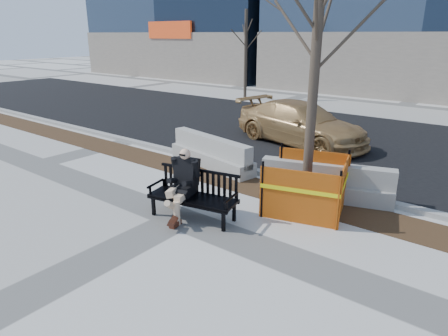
% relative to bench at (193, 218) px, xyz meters
% --- Properties ---
extents(ground, '(120.00, 120.00, 0.00)m').
position_rel_bench_xyz_m(ground, '(-0.22, -0.20, 0.00)').
color(ground, beige).
rests_on(ground, ground).
extents(mulch_strip, '(40.00, 1.20, 0.02)m').
position_rel_bench_xyz_m(mulch_strip, '(-0.22, 2.40, 0.00)').
color(mulch_strip, '#47301C').
rests_on(mulch_strip, ground).
extents(asphalt_street, '(60.00, 10.40, 0.01)m').
position_rel_bench_xyz_m(asphalt_street, '(-0.22, 8.60, 0.00)').
color(asphalt_street, black).
rests_on(asphalt_street, ground).
extents(curb, '(60.00, 0.25, 0.12)m').
position_rel_bench_xyz_m(curb, '(-0.22, 3.35, 0.06)').
color(curb, '#9E9B93').
rests_on(curb, ground).
extents(bench, '(2.13, 1.11, 1.08)m').
position_rel_bench_xyz_m(bench, '(0.00, 0.00, 0.00)').
color(bench, black).
rests_on(bench, ground).
extents(seated_man, '(0.86, 1.20, 1.53)m').
position_rel_bench_xyz_m(seated_man, '(-0.27, 0.00, 0.00)').
color(seated_man, black).
rests_on(seated_man, ground).
extents(tree_fence, '(3.21, 3.21, 6.51)m').
position_rel_bench_xyz_m(tree_fence, '(1.73, 1.99, 0.00)').
color(tree_fence, '#DD5C13').
rests_on(tree_fence, ground).
extents(sedan, '(5.57, 3.15, 1.52)m').
position_rel_bench_xyz_m(sedan, '(-1.10, 7.17, 0.00)').
color(sedan, tan).
rests_on(sedan, ground).
extents(jersey_barrier_left, '(3.38, 1.31, 0.95)m').
position_rel_bench_xyz_m(jersey_barrier_left, '(-2.00, 3.05, 0.00)').
color(jersey_barrier_left, '#A5A39B').
rests_on(jersey_barrier_left, ground).
extents(jersey_barrier_right, '(3.24, 1.58, 0.92)m').
position_rel_bench_xyz_m(jersey_barrier_right, '(1.85, 2.84, 0.00)').
color(jersey_barrier_right, '#9A9890').
rests_on(jersey_barrier_right, ground).
extents(far_tree_left, '(2.44, 2.44, 5.71)m').
position_rel_bench_xyz_m(far_tree_left, '(-8.81, 14.66, 0.00)').
color(far_tree_left, '#483B2E').
rests_on(far_tree_left, ground).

